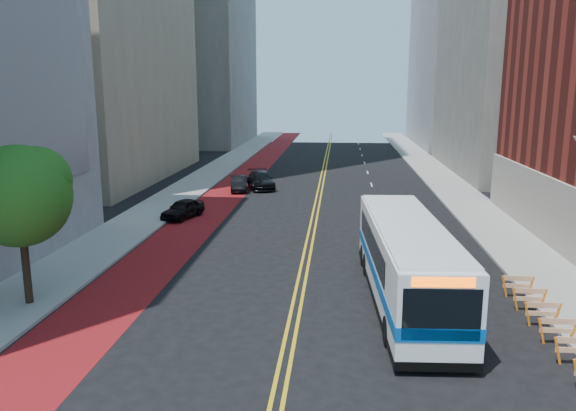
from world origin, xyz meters
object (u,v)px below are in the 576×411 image
Objects in this scene: street_tree at (21,192)px; car_c at (261,180)px; transit_bus at (406,260)px; car_a at (183,209)px; car_b at (239,183)px.

car_c is (5.77, 29.04, -4.15)m from street_tree.
street_tree is at bearing -176.15° from transit_bus.
car_a is (1.94, 16.61, -4.24)m from street_tree.
street_tree is 1.27× the size of car_c.
street_tree is 16.26m from transit_bus.
car_b is 2.25m from car_c.
transit_bus is 28.95m from car_c.
car_c is (3.83, 12.43, 0.09)m from car_a.
transit_bus is at bearing 6.91° from street_tree.
car_a is 13.00m from car_c.
car_c is at bearing 78.76° from street_tree.
car_c is at bearing 90.28° from car_a.
car_b reaches higher than car_a.
transit_bus is at bearing -74.56° from car_b.
street_tree is at bearing -117.11° from car_c.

